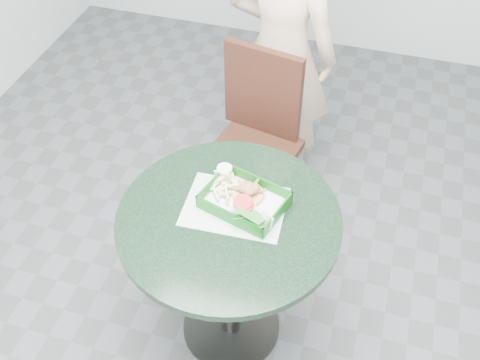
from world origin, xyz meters
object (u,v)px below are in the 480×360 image
(dining_chair, at_px, (257,131))
(sauce_ramekin, at_px, (215,179))
(cafe_table, at_px, (229,249))
(diner_person, at_px, (281,48))
(crab_sandwich, at_px, (246,194))
(food_basket, at_px, (244,206))

(dining_chair, distance_m, sauce_ramekin, 0.67)
(cafe_table, distance_m, diner_person, 1.10)
(cafe_table, relative_size, sauce_ramekin, 13.96)
(crab_sandwich, bearing_deg, diner_person, 96.15)
(dining_chair, distance_m, diner_person, 0.42)
(cafe_table, distance_m, sauce_ramekin, 0.28)
(dining_chair, height_order, sauce_ramekin, dining_chair)
(cafe_table, height_order, dining_chair, dining_chair)
(dining_chair, height_order, diner_person, diner_person)
(dining_chair, relative_size, sauce_ramekin, 15.90)
(cafe_table, height_order, crab_sandwich, crab_sandwich)
(dining_chair, height_order, crab_sandwich, dining_chair)
(diner_person, relative_size, crab_sandwich, 14.25)
(food_basket, bearing_deg, diner_person, 96.11)
(dining_chair, height_order, food_basket, dining_chair)
(diner_person, height_order, crab_sandwich, diner_person)
(cafe_table, height_order, sauce_ramekin, sauce_ramekin)
(cafe_table, xyz_separation_m, dining_chair, (-0.10, 0.75, -0.05))
(cafe_table, xyz_separation_m, diner_person, (-0.07, 1.08, 0.22))
(dining_chair, relative_size, crab_sandwich, 8.27)
(diner_person, distance_m, crab_sandwich, 0.98)
(diner_person, distance_m, sauce_ramekin, 0.94)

